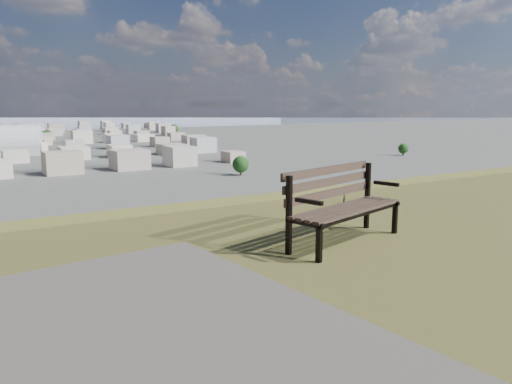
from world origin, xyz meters
TOP-DOWN VIEW (x-y plane):
  - park_bench at (0.81, 1.49)m, footprint 1.74×0.95m
  - gravel_patch at (-1.90, 0.27)m, footprint 2.88×3.85m
  - grass_tufts at (-0.13, -0.44)m, footprint 12.49×7.38m

SIDE VIEW (x-z plane):
  - gravel_patch at x=-1.90m, z-range 25.00..25.07m
  - grass_tufts at x=-0.13m, z-range 24.97..25.25m
  - park_bench at x=0.81m, z-range 25.06..25.93m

